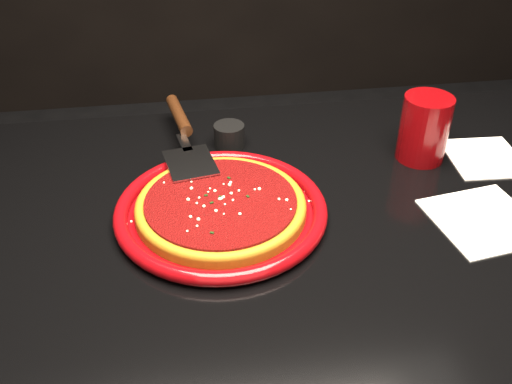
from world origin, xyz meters
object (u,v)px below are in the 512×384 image
Objects in this scene: table at (280,375)px; cup at (424,128)px; pizza_server at (185,135)px; ramekin at (229,136)px; plate at (221,210)px.

table is 0.54m from cup.
pizza_server is 2.79× the size of cup.
ramekin is at bearing 103.92° from table.
pizza_server is (-0.14, 0.23, 0.42)m from table.
pizza_server is (-0.05, 0.20, 0.03)m from plate.
table is 20.86× the size of ramekin.
plate is at bearing -86.99° from pizza_server.
table is 0.40m from plate.
pizza_server is at bearing 122.21° from table.
table is at bearing -150.72° from cup.
plate is 0.40m from cup.
plate is at bearing -161.72° from cup.
ramekin is at bearing 80.44° from plate.
cup reaches higher than pizza_server.
pizza_server reaches higher than table.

